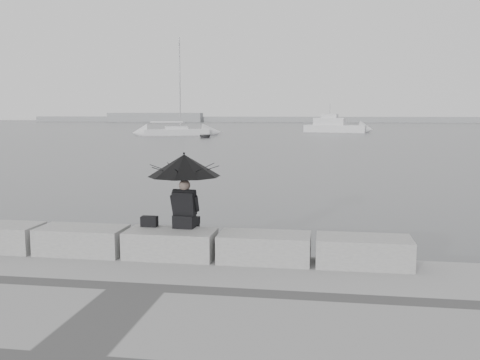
% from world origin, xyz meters
% --- Properties ---
extents(ground, '(360.00, 360.00, 0.00)m').
position_xyz_m(ground, '(0.00, 0.00, 0.00)').
color(ground, '#4D5053').
rests_on(ground, ground).
extents(stone_block_left, '(1.60, 0.80, 0.50)m').
position_xyz_m(stone_block_left, '(-1.70, -0.45, 0.75)').
color(stone_block_left, gray).
rests_on(stone_block_left, promenade).
extents(stone_block_centre, '(1.60, 0.80, 0.50)m').
position_xyz_m(stone_block_centre, '(0.00, -0.45, 0.75)').
color(stone_block_centre, gray).
rests_on(stone_block_centre, promenade).
extents(stone_block_right, '(1.60, 0.80, 0.50)m').
position_xyz_m(stone_block_right, '(1.70, -0.45, 0.75)').
color(stone_block_right, gray).
rests_on(stone_block_right, promenade).
extents(stone_block_far_right, '(1.60, 0.80, 0.50)m').
position_xyz_m(stone_block_far_right, '(3.40, -0.45, 0.75)').
color(stone_block_far_right, gray).
rests_on(stone_block_far_right, promenade).
extents(seated_person, '(1.33, 1.33, 1.39)m').
position_xyz_m(seated_person, '(0.19, -0.16, 2.03)').
color(seated_person, black).
rests_on(seated_person, stone_block_centre).
extents(bag, '(0.30, 0.17, 0.19)m').
position_xyz_m(bag, '(-0.48, -0.19, 1.10)').
color(bag, black).
rests_on(bag, stone_block_centre).
extents(distant_landmass, '(180.00, 8.00, 2.80)m').
position_xyz_m(distant_landmass, '(-8.14, 154.51, 0.90)').
color(distant_landmass, gray).
rests_on(distant_landmass, ground).
extents(sailboat_left, '(8.90, 5.08, 12.90)m').
position_xyz_m(sailboat_left, '(-16.95, 59.82, 0.51)').
color(sailboat_left, silver).
rests_on(sailboat_left, ground).
extents(motor_cruiser, '(9.75, 4.95, 4.50)m').
position_xyz_m(motor_cruiser, '(4.25, 73.93, 0.89)').
color(motor_cruiser, silver).
rests_on(motor_cruiser, ground).
extents(dinghy, '(2.94, 1.31, 0.49)m').
position_xyz_m(dinghy, '(-11.73, 53.90, 0.25)').
color(dinghy, slate).
rests_on(dinghy, ground).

